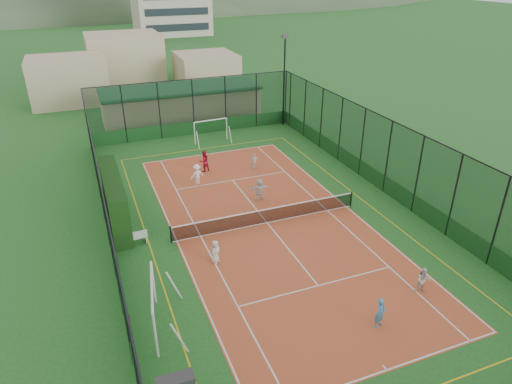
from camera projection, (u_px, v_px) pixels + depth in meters
ground at (267, 223)px, 27.34m from camera, size 300.00×300.00×0.00m
court_slab at (267, 223)px, 27.34m from camera, size 11.17×23.97×0.01m
tennis_net at (267, 215)px, 27.10m from camera, size 11.67×0.12×1.06m
perimeter_fence at (268, 185)px, 26.21m from camera, size 18.12×34.12×5.00m
floodlight_ne at (284, 82)px, 42.08m from camera, size 0.60×0.26×8.25m
clubhouse at (181, 103)px, 44.90m from camera, size 15.20×7.20×3.15m
distant_hills at (93, 9)px, 151.93m from camera, size 200.00×60.00×24.00m
hedge_left at (115, 199)px, 26.90m from camera, size 1.02×6.81×2.98m
white_bench at (133, 238)px, 25.04m from camera, size 1.63×0.53×0.90m
futsal_goal_near at (154, 307)px, 19.03m from camera, size 3.58×1.52×2.24m
futsal_goal_far at (211, 131)px, 39.21m from camera, size 3.10×1.11×1.96m
child_near_left at (215, 252)px, 23.48m from camera, size 0.74×0.73×1.29m
child_near_mid at (380, 313)px, 19.29m from camera, size 0.61×0.50×1.43m
child_near_right at (423, 280)px, 21.33m from camera, size 0.80×0.73×1.33m
child_far_left at (197, 174)px, 31.79m from camera, size 1.04×0.72×1.48m
child_far_right at (255, 161)px, 34.22m from camera, size 0.72×0.33×1.21m
child_far_back at (259, 190)px, 29.65m from camera, size 1.42×0.53×1.50m
coach at (204, 161)px, 33.74m from camera, size 0.93×0.81×1.61m
tennis_balls at (266, 209)px, 28.75m from camera, size 4.33×1.46×0.07m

